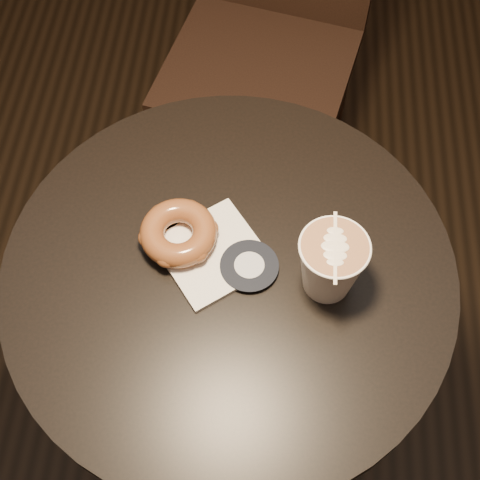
{
  "coord_description": "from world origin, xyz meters",
  "views": [
    {
      "loc": [
        0.05,
        -0.48,
        1.65
      ],
      "look_at": [
        0.01,
        0.03,
        0.79
      ],
      "focal_mm": 50.0,
      "sensor_mm": 36.0,
      "label": 1
    }
  ],
  "objects_px": {
    "cafe_table": "(230,320)",
    "pastry_bag": "(213,253)",
    "chair": "(273,0)",
    "doughnut": "(178,233)",
    "latte_cup": "(330,265)"
  },
  "relations": [
    {
      "from": "chair",
      "to": "pastry_bag",
      "type": "height_order",
      "value": "chair"
    },
    {
      "from": "chair",
      "to": "doughnut",
      "type": "distance_m",
      "value": 0.77
    },
    {
      "from": "cafe_table",
      "to": "doughnut",
      "type": "distance_m",
      "value": 0.24
    },
    {
      "from": "cafe_table",
      "to": "latte_cup",
      "type": "height_order",
      "value": "latte_cup"
    },
    {
      "from": "cafe_table",
      "to": "doughnut",
      "type": "relative_size",
      "value": 6.28
    },
    {
      "from": "chair",
      "to": "doughnut",
      "type": "xyz_separation_m",
      "value": [
        -0.12,
        -0.74,
        0.17
      ]
    },
    {
      "from": "cafe_table",
      "to": "chair",
      "type": "bearing_deg",
      "value": 87.39
    },
    {
      "from": "chair",
      "to": "latte_cup",
      "type": "relative_size",
      "value": 9.62
    },
    {
      "from": "cafe_table",
      "to": "pastry_bag",
      "type": "bearing_deg",
      "value": 141.15
    },
    {
      "from": "cafe_table",
      "to": "chair",
      "type": "distance_m",
      "value": 0.78
    },
    {
      "from": "chair",
      "to": "latte_cup",
      "type": "distance_m",
      "value": 0.83
    },
    {
      "from": "chair",
      "to": "pastry_bag",
      "type": "bearing_deg",
      "value": -81.14
    },
    {
      "from": "chair",
      "to": "cafe_table",
      "type": "bearing_deg",
      "value": -79.08
    },
    {
      "from": "cafe_table",
      "to": "chair",
      "type": "xyz_separation_m",
      "value": [
        0.04,
        0.78,
        0.05
      ]
    },
    {
      "from": "cafe_table",
      "to": "chair",
      "type": "relative_size",
      "value": 0.69
    }
  ]
}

